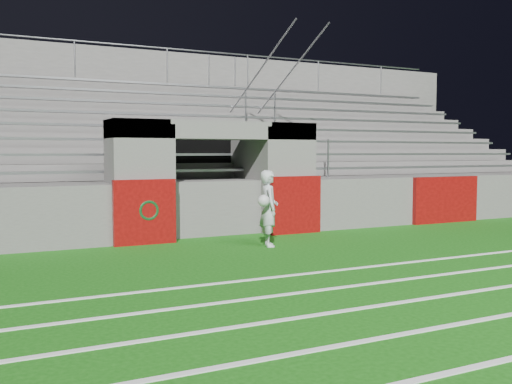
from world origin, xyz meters
TOP-DOWN VIEW (x-y plane):
  - ground at (0.00, 0.00)m, footprint 90.00×90.00m
  - stadium_structure at (0.00, 7.97)m, footprint 26.00×8.48m
  - goalkeeper_with_ball at (0.39, 1.60)m, footprint 0.61×0.67m
  - hose_coil at (-1.73, 2.93)m, footprint 0.50×0.14m

SIDE VIEW (x-z plane):
  - ground at x=0.00m, z-range 0.00..0.00m
  - hose_coil at x=-1.73m, z-range 0.48..1.01m
  - goalkeeper_with_ball at x=0.39m, z-range 0.01..1.56m
  - stadium_structure at x=0.00m, z-range -1.22..4.20m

